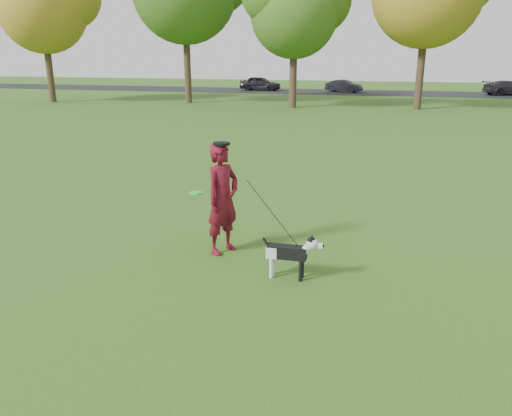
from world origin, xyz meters
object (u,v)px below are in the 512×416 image
(man, at_px, (223,199))
(car_mid, at_px, (344,86))
(car_left, at_px, (260,83))
(car_right, at_px, (508,88))
(dog, at_px, (292,251))

(man, distance_m, car_mid, 39.74)
(car_left, relative_size, car_right, 0.94)
(dog, bearing_deg, car_left, 104.68)
(car_left, distance_m, car_right, 21.92)
(car_left, height_order, car_mid, car_left)
(car_left, bearing_deg, car_mid, -87.77)
(car_left, bearing_deg, man, -164.72)
(car_mid, bearing_deg, man, -160.11)
(man, distance_m, dog, 1.72)
(man, height_order, car_mid, man)
(man, relative_size, car_left, 0.51)
(car_mid, relative_size, car_right, 0.80)
(dog, height_order, car_left, car_left)
(car_left, bearing_deg, dog, -163.09)
(dog, relative_size, car_right, 0.24)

